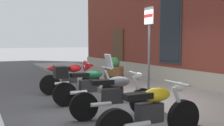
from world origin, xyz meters
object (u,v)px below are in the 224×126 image
motorcycle_grey_naked (115,96)px  parking_sign (149,40)px  motorcycle_yellow_naked (153,113)px  barrel_planter (114,74)px  motorcycle_green_touring (86,84)px  motorcycle_red_sport (73,76)px

motorcycle_grey_naked → parking_sign: 1.94m
motorcycle_yellow_naked → barrel_planter: bearing=159.0°
motorcycle_grey_naked → parking_sign: parking_sign is taller
barrel_planter → motorcycle_green_touring: bearing=-46.5°
motorcycle_yellow_naked → barrel_planter: size_ratio=2.04×
motorcycle_green_touring → motorcycle_yellow_naked: (2.96, -0.01, -0.07)m
motorcycle_green_touring → parking_sign: bearing=60.3°
motorcycle_red_sport → motorcycle_green_touring: motorcycle_green_touring is taller
parking_sign → barrel_planter: (-2.51, 0.32, -1.18)m
parking_sign → motorcycle_red_sport: bearing=-153.7°
motorcycle_yellow_naked → parking_sign: size_ratio=0.82×
motorcycle_grey_naked → motorcycle_yellow_naked: (1.51, -0.11, 0.00)m
motorcycle_red_sport → parking_sign: 2.98m
motorcycle_green_touring → barrel_planter: 2.45m
motorcycle_yellow_naked → barrel_planter: barrel_planter is taller
motorcycle_grey_naked → motorcycle_yellow_naked: size_ratio=0.99×
motorcycle_green_touring → motorcycle_grey_naked: bearing=4.1°
motorcycle_grey_naked → motorcycle_yellow_naked: 1.51m
motorcycle_red_sport → barrel_planter: (-0.05, 1.54, -0.03)m
motorcycle_grey_naked → barrel_planter: barrel_planter is taller
motorcycle_green_touring → barrel_planter: size_ratio=2.03×
motorcycle_red_sport → parking_sign: (2.46, 1.22, 1.16)m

